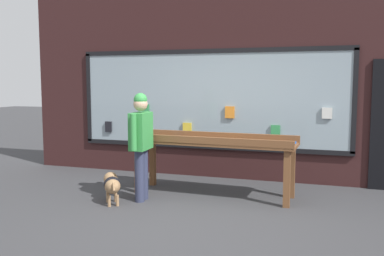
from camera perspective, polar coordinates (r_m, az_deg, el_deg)
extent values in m
plane|color=#38383A|center=(5.68, -0.21, -11.65)|extent=(40.00, 40.00, 0.00)
cube|color=#331919|center=(7.72, 5.48, 6.23)|extent=(8.05, 0.20, 3.50)
cube|color=#8C9EA8|center=(7.71, 2.26, 3.84)|extent=(4.92, 0.03, 1.72)
cube|color=black|center=(7.72, 2.28, 10.21)|extent=(5.00, 0.06, 0.08)
cube|color=black|center=(7.79, 2.23, -2.48)|extent=(5.00, 0.06, 0.08)
cube|color=black|center=(8.71, -13.52, 3.94)|extent=(0.08, 0.06, 1.72)
cube|color=black|center=(7.41, 20.87, 3.35)|extent=(0.08, 0.06, 1.72)
cube|color=black|center=(8.50, -11.08, 0.17)|extent=(0.13, 0.03, 0.20)
cube|color=#338C4C|center=(8.11, -6.21, 2.41)|extent=(0.14, 0.03, 0.21)
cube|color=yellow|center=(7.83, -0.65, -0.19)|extent=(0.16, 0.03, 0.24)
cube|color=orange|center=(7.58, 5.05, 2.11)|extent=(0.17, 0.03, 0.21)
cube|color=#338C4C|center=(7.47, 11.06, -0.52)|extent=(0.16, 0.03, 0.24)
cube|color=silver|center=(7.38, 17.57, 1.90)|extent=(0.17, 0.03, 0.18)
cube|color=brown|center=(6.80, -7.20, -5.24)|extent=(0.09, 0.09, 0.80)
cube|color=brown|center=(6.10, 12.53, -6.66)|extent=(0.09, 0.09, 0.80)
cube|color=brown|center=(7.26, -5.27, -4.48)|extent=(0.09, 0.09, 0.80)
cube|color=brown|center=(6.61, 13.17, -5.68)|extent=(0.09, 0.09, 0.80)
cube|color=brown|center=(6.53, 2.85, -1.93)|extent=(2.53, 0.78, 0.04)
cube|color=brown|center=(6.22, 1.98, -1.77)|extent=(2.51, 0.16, 0.12)
cube|color=brown|center=(6.81, 3.66, -1.08)|extent=(2.51, 0.16, 0.12)
cube|color=#5999A5|center=(7.03, -5.54, -1.11)|extent=(0.17, 0.21, 0.02)
cube|color=#2659B2|center=(6.85, -2.35, -1.29)|extent=(0.18, 0.24, 0.02)
cube|color=orange|center=(6.50, 0.49, -1.66)|extent=(0.17, 0.20, 0.03)
cube|color=yellow|center=(6.46, 4.70, -1.78)|extent=(0.16, 0.24, 0.02)
cube|color=#2659B2|center=(6.36, 8.60, -1.87)|extent=(0.17, 0.22, 0.03)
cube|color=#2659B2|center=(6.36, 12.93, -1.97)|extent=(0.17, 0.24, 0.03)
cylinder|color=#2D334C|center=(6.28, -7.02, -6.37)|extent=(0.14, 0.14, 0.76)
cylinder|color=#2D334C|center=(6.42, -6.50, -6.10)|extent=(0.14, 0.14, 0.76)
cube|color=#338C3F|center=(6.24, -6.83, -0.40)|extent=(0.24, 0.44, 0.54)
cylinder|color=#338C3F|center=(5.99, -7.82, -0.57)|extent=(0.09, 0.09, 0.51)
cylinder|color=#338C3F|center=(6.49, -5.92, -0.02)|extent=(0.09, 0.09, 0.51)
sphere|color=tan|center=(6.21, -6.88, 3.19)|extent=(0.21, 0.21, 0.21)
sphere|color=#338C3F|center=(6.21, -6.89, 3.76)|extent=(0.20, 0.20, 0.20)
ellipsoid|color=#99724C|center=(6.24, -10.59, -7.55)|extent=(0.40, 0.44, 0.23)
ellipsoid|color=black|center=(6.24, -10.59, -7.46)|extent=(0.33, 0.32, 0.24)
sphere|color=#99724C|center=(6.45, -10.79, -6.68)|extent=(0.20, 0.20, 0.20)
cylinder|color=#99724C|center=(6.02, -10.40, -7.72)|extent=(0.08, 0.09, 0.12)
cylinder|color=#99724C|center=(6.40, -10.14, -8.96)|extent=(0.04, 0.04, 0.16)
cylinder|color=#99724C|center=(6.39, -11.17, -9.01)|extent=(0.04, 0.04, 0.16)
cylinder|color=#99724C|center=(6.18, -9.92, -9.51)|extent=(0.04, 0.04, 0.16)
cylinder|color=#99724C|center=(6.17, -10.99, -9.55)|extent=(0.04, 0.04, 0.16)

